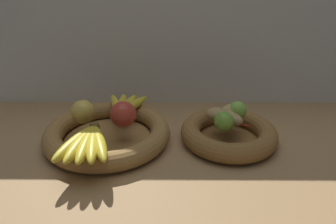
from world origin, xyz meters
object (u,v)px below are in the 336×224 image
at_px(lime_far, 237,111).
at_px(potato_oblong, 217,114).
at_px(fruit_bowl_right, 229,133).
at_px(banana_bunch_front, 87,143).
at_px(apple_golden_left, 83,112).
at_px(lime_near, 224,121).
at_px(chili_pepper, 232,122).
at_px(banana_bunch_back, 125,105).
at_px(fruit_bowl_left, 108,133).
at_px(potato_large, 230,118).
at_px(apple_red_right, 123,114).
at_px(potato_back, 234,112).

bearing_deg(lime_far, potato_oblong, -170.75).
distance_m(fruit_bowl_right, potato_oblong, 0.07).
bearing_deg(banana_bunch_front, potato_oblong, 24.44).
distance_m(apple_golden_left, lime_far, 0.46).
bearing_deg(lime_near, fruit_bowl_right, 56.31).
height_order(banana_bunch_front, lime_near, lime_near).
relative_size(potato_oblong, chili_pepper, 0.49).
height_order(banana_bunch_back, potato_oblong, potato_oblong).
relative_size(fruit_bowl_left, apple_golden_left, 5.33).
height_order(fruit_bowl_left, potato_oblong, potato_oblong).
bearing_deg(fruit_bowl_left, banana_bunch_front, -99.82).
bearing_deg(chili_pepper, potato_large, -155.39).
xyz_separation_m(banana_bunch_front, potato_oblong, (0.35, 0.16, 0.00)).
relative_size(fruit_bowl_right, apple_golden_left, 4.08).
xyz_separation_m(fruit_bowl_left, potato_oblong, (0.33, 0.03, 0.05)).
distance_m(banana_bunch_front, lime_far, 0.45).
xyz_separation_m(apple_red_right, apple_golden_left, (-0.12, 0.02, -0.00)).
height_order(fruit_bowl_right, apple_red_right, apple_red_right).
height_order(fruit_bowl_right, potato_large, potato_large).
bearing_deg(potato_large, banana_bunch_front, -160.85).
relative_size(banana_bunch_back, potato_oblong, 2.56).
xyz_separation_m(potato_oblong, chili_pepper, (0.04, -0.03, -0.01)).
bearing_deg(fruit_bowl_right, banana_bunch_front, -160.85).
bearing_deg(banana_bunch_front, banana_bunch_back, 75.81).
relative_size(banana_bunch_front, potato_oblong, 2.99).
xyz_separation_m(apple_golden_left, potato_large, (0.43, -0.01, -0.02)).
xyz_separation_m(lime_near, chili_pepper, (0.03, 0.04, -0.02)).
relative_size(fruit_bowl_left, chili_pepper, 2.80).
distance_m(potato_back, lime_far, 0.01).
relative_size(banana_bunch_back, chili_pepper, 1.27).
relative_size(apple_golden_left, potato_back, 0.94).
height_order(fruit_bowl_right, banana_bunch_front, banana_bunch_front).
height_order(fruit_bowl_left, potato_large, potato_large).
bearing_deg(potato_back, lime_far, -27.26).
relative_size(fruit_bowl_left, apple_red_right, 4.93).
distance_m(apple_golden_left, potato_back, 0.45).
distance_m(banana_bunch_front, potato_back, 0.44).
relative_size(fruit_bowl_left, potato_large, 4.55).
bearing_deg(fruit_bowl_left, fruit_bowl_right, 0.00).
distance_m(banana_bunch_front, potato_oblong, 0.39).
xyz_separation_m(potato_back, potato_oblong, (-0.05, -0.01, -0.00)).
relative_size(apple_golden_left, chili_pepper, 0.53).
height_order(apple_golden_left, lime_far, apple_golden_left).
bearing_deg(potato_oblong, lime_far, 9.25).
height_order(apple_red_right, potato_back, apple_red_right).
height_order(potato_large, lime_far, lime_far).
bearing_deg(lime_far, apple_golden_left, -176.37).
distance_m(apple_red_right, potato_back, 0.33).
distance_m(potato_oblong, lime_far, 0.06).
relative_size(apple_red_right, lime_far, 1.34).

